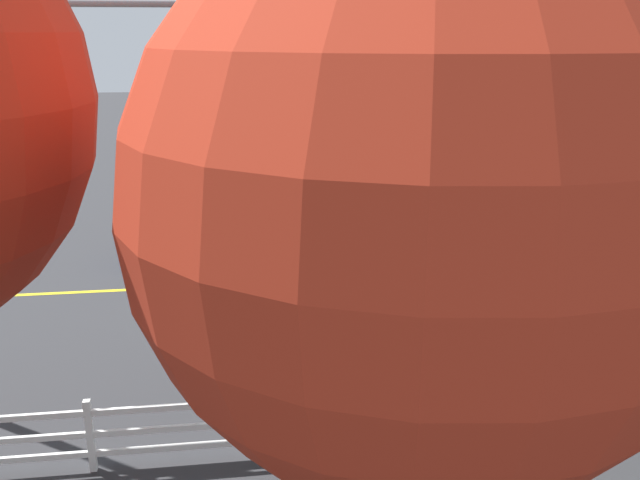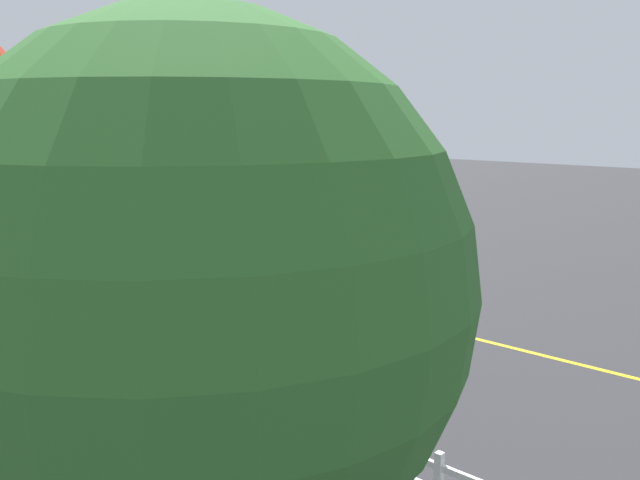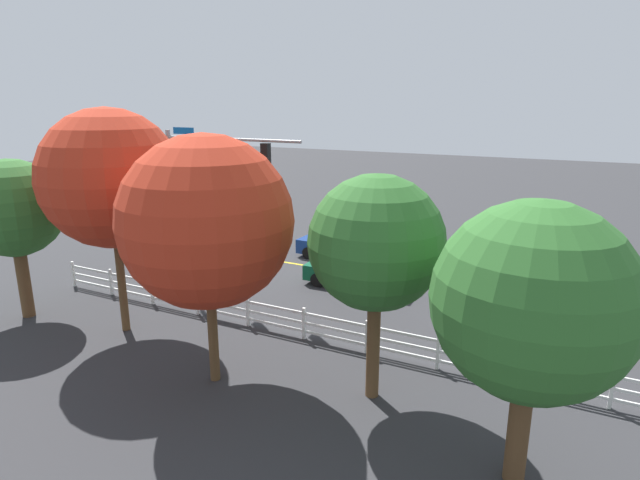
# 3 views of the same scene
# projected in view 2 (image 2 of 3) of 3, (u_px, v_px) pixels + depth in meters

# --- Properties ---
(ground_plane) EXTENTS (120.00, 120.00, 0.00)m
(ground_plane) POSITION_uv_depth(u_px,v_px,m) (322.00, 301.00, 20.37)
(ground_plane) COLOR #2D2D30
(lane_center_stripe) EXTENTS (28.00, 0.16, 0.01)m
(lane_center_stripe) POSITION_uv_depth(u_px,v_px,m) (435.00, 329.00, 17.70)
(lane_center_stripe) COLOR gold
(lane_center_stripe) RESTS_ON ground_plane
(signal_assembly) EXTENTS (6.67, 0.38, 7.01)m
(signal_assembly) POSITION_uv_depth(u_px,v_px,m) (89.00, 135.00, 18.95)
(signal_assembly) COLOR gray
(signal_assembly) RESTS_ON ground_plane
(car_0) EXTENTS (4.64, 1.87, 1.48)m
(car_0) POSITION_uv_depth(u_px,v_px,m) (319.00, 297.00, 18.11)
(car_0) COLOR #0C4C2D
(car_0) RESTS_ON ground_plane
(car_1) EXTENTS (4.71, 2.05, 1.42)m
(car_1) POSITION_uv_depth(u_px,v_px,m) (338.00, 263.00, 22.33)
(car_1) COLOR navy
(car_1) RESTS_ON ground_plane
(white_rail_fence) EXTENTS (26.10, 0.10, 1.15)m
(white_rail_fence) POSITION_uv_depth(u_px,v_px,m) (173.00, 376.00, 12.91)
(white_rail_fence) COLOR white
(white_rail_fence) RESTS_ON ground_plane
(tree_0) EXTENTS (4.12, 4.12, 6.26)m
(tree_0) POSITION_uv_depth(u_px,v_px,m) (200.00, 290.00, 5.11)
(tree_0) COLOR brown
(tree_0) RESTS_ON ground_plane
(tree_3) EXTENTS (3.63, 3.63, 6.30)m
(tree_3) POSITION_uv_depth(u_px,v_px,m) (117.00, 192.00, 9.00)
(tree_3) COLOR brown
(tree_3) RESTS_ON ground_plane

